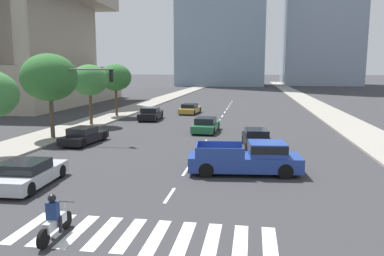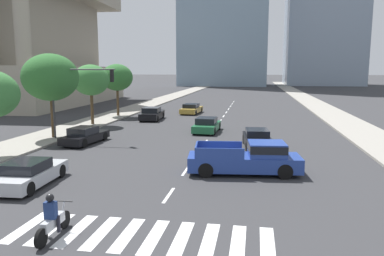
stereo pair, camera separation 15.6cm
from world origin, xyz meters
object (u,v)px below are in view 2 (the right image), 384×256
at_px(sedan_black_4, 85,136).
at_px(sedan_black_5, 257,139).
at_px(sedan_gold_0, 191,109).
at_px(sedan_green_1, 207,125).
at_px(pickup_truck, 250,158).
at_px(street_tree_fourth, 117,78).
at_px(sedan_black_2, 152,114).
at_px(street_tree_second, 50,77).
at_px(traffic_signal_far, 76,87).
at_px(street_tree_third, 91,80).
at_px(motorcycle_lead, 53,220).
at_px(sedan_silver_3, 28,174).

xyz_separation_m(sedan_black_4, sedan_black_5, (12.41, 0.64, 0.02)).
bearing_deg(sedan_gold_0, sedan_green_1, -160.56).
relative_size(pickup_truck, sedan_black_4, 1.33).
bearing_deg(street_tree_fourth, sedan_black_2, -22.67).
bearing_deg(sedan_green_1, street_tree_second, 117.14).
relative_size(pickup_truck, sedan_black_5, 1.29).
bearing_deg(street_tree_fourth, sedan_black_4, -78.12).
height_order(traffic_signal_far, street_tree_third, street_tree_third).
relative_size(sedan_gold_0, street_tree_second, 0.75).
relative_size(sedan_black_2, street_tree_third, 0.81).
bearing_deg(sedan_black_5, sedan_gold_0, -163.15).
distance_m(motorcycle_lead, sedan_black_5, 16.65).
height_order(sedan_gold_0, street_tree_fourth, street_tree_fourth).
xyz_separation_m(sedan_gold_0, sedan_green_1, (3.62, -13.33, 0.02)).
xyz_separation_m(sedan_silver_3, traffic_signal_far, (-2.82, 10.70, 3.48)).
bearing_deg(traffic_signal_far, sedan_black_2, 80.01).
relative_size(sedan_black_2, sedan_silver_3, 1.05).
relative_size(sedan_gold_0, traffic_signal_far, 0.85).
distance_m(sedan_black_5, street_tree_fourth, 21.77).
height_order(sedan_black_4, street_tree_second, street_tree_second).
height_order(pickup_truck, street_tree_third, street_tree_third).
distance_m(sedan_black_2, sedan_black_5, 16.91).
bearing_deg(traffic_signal_far, pickup_truck, -28.35).
distance_m(sedan_gold_0, sedan_black_4, 20.35).
bearing_deg(traffic_signal_far, motorcycle_lead, -66.31).
distance_m(sedan_black_5, traffic_signal_far, 13.75).
height_order(sedan_green_1, sedan_black_5, sedan_green_1).
bearing_deg(street_tree_second, motorcycle_lead, -60.31).
bearing_deg(sedan_black_4, motorcycle_lead, -152.24).
height_order(sedan_black_2, street_tree_second, street_tree_second).
xyz_separation_m(pickup_truck, sedan_gold_0, (-7.48, 25.95, -0.25)).
bearing_deg(sedan_black_2, sedan_silver_3, 178.50).
height_order(pickup_truck, sedan_gold_0, pickup_truck).
bearing_deg(sedan_silver_3, street_tree_fourth, 8.94).
relative_size(sedan_gold_0, sedan_black_2, 1.04).
height_order(motorcycle_lead, traffic_signal_far, traffic_signal_far).
bearing_deg(street_tree_third, sedan_gold_0, 55.87).
bearing_deg(sedan_green_1, pickup_truck, -160.40).
bearing_deg(street_tree_third, sedan_silver_3, -74.32).
xyz_separation_m(sedan_gold_0, street_tree_fourth, (-7.73, -4.55, 3.89)).
height_order(sedan_silver_3, street_tree_fourth, street_tree_fourth).
height_order(motorcycle_lead, pickup_truck, pickup_truck).
distance_m(pickup_truck, traffic_signal_far, 15.01).
xyz_separation_m(sedan_black_2, sedan_black_4, (-1.31, -13.40, -0.06)).
bearing_deg(street_tree_fourth, street_tree_third, -90.00).
xyz_separation_m(traffic_signal_far, street_tree_fourth, (-2.32, 14.44, 0.42)).
distance_m(sedan_silver_3, sedan_black_4, 10.04).
height_order(sedan_gold_0, sedan_silver_3, sedan_gold_0).
bearing_deg(sedan_black_5, traffic_signal_far, -96.40).
relative_size(sedan_green_1, street_tree_fourth, 0.76).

